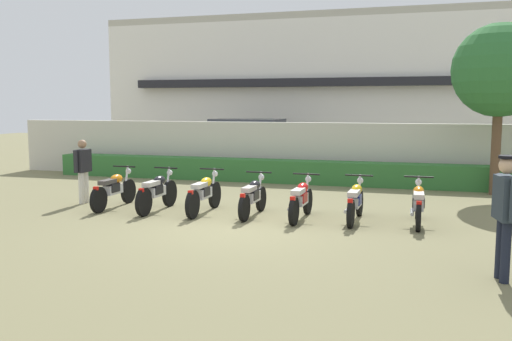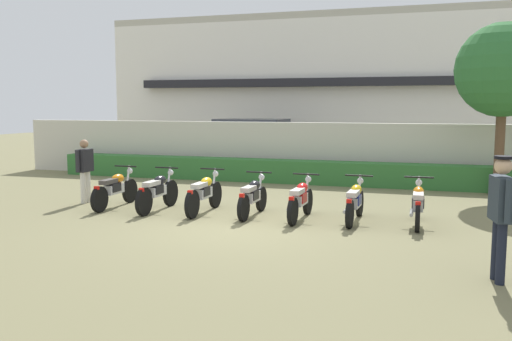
% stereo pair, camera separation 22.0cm
% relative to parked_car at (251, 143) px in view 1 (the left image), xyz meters
% --- Properties ---
extents(ground, '(60.00, 60.00, 0.00)m').
position_rel_parked_car_xyz_m(ground, '(2.89, -10.57, -0.94)').
color(ground, olive).
extents(building, '(22.24, 6.50, 6.50)m').
position_rel_parked_car_xyz_m(building, '(2.89, 6.30, 2.31)').
color(building, white).
rests_on(building, ground).
extents(compound_wall, '(21.13, 0.30, 1.88)m').
position_rel_parked_car_xyz_m(compound_wall, '(2.89, -3.32, 0.00)').
color(compound_wall, beige).
rests_on(compound_wall, ground).
extents(hedge_row, '(16.90, 0.70, 0.71)m').
position_rel_parked_car_xyz_m(hedge_row, '(2.89, -4.02, -0.58)').
color(hedge_row, '#337033').
rests_on(hedge_row, ground).
extents(parked_car, '(4.60, 2.29, 1.89)m').
position_rel_parked_car_xyz_m(parked_car, '(0.00, 0.00, 0.00)').
color(parked_car, black).
rests_on(parked_car, ground).
extents(tree_near_inspector, '(2.50, 2.50, 4.62)m').
position_rel_parked_car_xyz_m(tree_near_inspector, '(8.39, -4.70, 2.41)').
color(tree_near_inspector, brown).
rests_on(tree_near_inspector, ground).
extents(motorcycle_in_row_0, '(0.60, 1.94, 0.96)m').
position_rel_parked_car_xyz_m(motorcycle_in_row_0, '(-0.55, -9.35, -0.49)').
color(motorcycle_in_row_0, black).
rests_on(motorcycle_in_row_0, ground).
extents(motorcycle_in_row_1, '(0.60, 1.90, 0.97)m').
position_rel_parked_car_xyz_m(motorcycle_in_row_1, '(0.62, -9.44, -0.48)').
color(motorcycle_in_row_1, black).
rests_on(motorcycle_in_row_1, ground).
extents(motorcycle_in_row_2, '(0.60, 1.97, 0.97)m').
position_rel_parked_car_xyz_m(motorcycle_in_row_2, '(1.75, -9.35, -0.48)').
color(motorcycle_in_row_2, black).
rests_on(motorcycle_in_row_2, ground).
extents(motorcycle_in_row_3, '(0.60, 1.78, 0.94)m').
position_rel_parked_car_xyz_m(motorcycle_in_row_3, '(2.91, -9.35, -0.50)').
color(motorcycle_in_row_3, black).
rests_on(motorcycle_in_row_3, ground).
extents(motorcycle_in_row_4, '(0.60, 1.82, 0.95)m').
position_rel_parked_car_xyz_m(motorcycle_in_row_4, '(4.01, -9.42, -0.50)').
color(motorcycle_in_row_4, black).
rests_on(motorcycle_in_row_4, ground).
extents(motorcycle_in_row_5, '(0.60, 1.85, 0.94)m').
position_rel_parked_car_xyz_m(motorcycle_in_row_5, '(5.15, -9.29, -0.50)').
color(motorcycle_in_row_5, black).
rests_on(motorcycle_in_row_5, ground).
extents(motorcycle_in_row_6, '(0.60, 1.84, 0.95)m').
position_rel_parked_car_xyz_m(motorcycle_in_row_6, '(6.42, -9.25, -0.49)').
color(motorcycle_in_row_6, black).
rests_on(motorcycle_in_row_6, ground).
extents(inspector_person, '(0.22, 0.65, 1.59)m').
position_rel_parked_car_xyz_m(inspector_person, '(-1.59, -9.04, -0.01)').
color(inspector_person, silver).
rests_on(inspector_person, ground).
extents(officer_0, '(0.30, 0.69, 1.76)m').
position_rel_parked_car_xyz_m(officer_0, '(7.57, -12.68, 0.12)').
color(officer_0, black).
rests_on(officer_0, ground).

